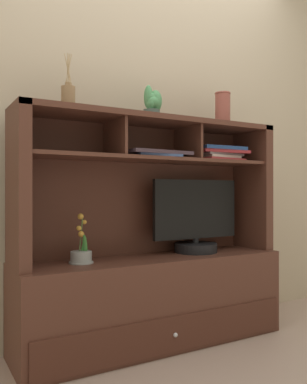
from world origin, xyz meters
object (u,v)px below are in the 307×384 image
object	(u,v)px
potted_orchid	(81,254)
media_console	(153,275)
tv_monitor	(196,223)
potted_succulent	(152,103)
magazine_stack_left	(219,153)
diffuser_bottle	(68,97)
magazine_stack_centre	(155,154)
ceramic_vase	(223,109)

from	to	relation	value
potted_orchid	media_console	bearing A→B (deg)	1.02
tv_monitor	potted_succulent	size ratio (longest dim) A/B	3.01
media_console	potted_succulent	xyz separation A→B (m)	(0.01, 0.02, 1.00)
magazine_stack_left	diffuser_bottle	size ratio (longest dim) A/B	1.25
potted_orchid	magazine_stack_centre	xyz separation A→B (m)	(0.42, -0.04, 0.54)
magazine_stack_centre	potted_succulent	bearing A→B (deg)	74.80
tv_monitor	diffuser_bottle	xyz separation A→B (m)	(-0.82, -0.03, 0.68)
potted_orchid	diffuser_bottle	distance (m)	0.82
media_console	magazine_stack_left	xyz separation A→B (m)	(0.48, -0.02, 0.72)
potted_orchid	diffuser_bottle	world-z (taller)	diffuser_bottle
diffuser_bottle	potted_succulent	world-z (taller)	diffuser_bottle
media_console	ceramic_vase	bearing A→B (deg)	-0.73
media_console	potted_orchid	world-z (taller)	media_console
media_console	ceramic_vase	size ratio (longest dim) A/B	7.40
tv_monitor	magazine_stack_left	xyz separation A→B (m)	(0.17, -0.02, 0.43)
potted_succulent	potted_orchid	bearing A→B (deg)	-176.54
magazine_stack_left	ceramic_vase	bearing A→B (deg)	13.91
diffuser_bottle	media_console	bearing A→B (deg)	2.46
magazine_stack_left	potted_succulent	xyz separation A→B (m)	(-0.47, 0.03, 0.27)
tv_monitor	magazine_stack_left	distance (m)	0.46
media_console	magazine_stack_centre	xyz separation A→B (m)	(-0.01, -0.05, 0.69)
tv_monitor	media_console	bearing A→B (deg)	-179.31
magazine_stack_centre	diffuser_bottle	xyz separation A→B (m)	(-0.50, 0.03, 0.27)
magazine_stack_left	potted_succulent	world-z (taller)	potted_succulent
magazine_stack_centre	diffuser_bottle	size ratio (longest dim) A/B	1.37
potted_orchid	magazine_stack_left	world-z (taller)	magazine_stack_left
media_console	diffuser_bottle	size ratio (longest dim) A/B	5.60
magazine_stack_left	potted_succulent	bearing A→B (deg)	175.79
tv_monitor	magazine_stack_centre	bearing A→B (deg)	-170.46
magazine_stack_left	potted_succulent	distance (m)	0.54
ceramic_vase	media_console	bearing A→B (deg)	179.27
tv_monitor	diffuser_bottle	size ratio (longest dim) A/B	2.12
magazine_stack_left	potted_succulent	size ratio (longest dim) A/B	1.78
tv_monitor	potted_orchid	distance (m)	0.76
magazine_stack_centre	diffuser_bottle	bearing A→B (deg)	176.78
potted_orchid	potted_succulent	bearing A→B (deg)	3.46
potted_succulent	diffuser_bottle	bearing A→B (deg)	-175.48
media_console	potted_orchid	xyz separation A→B (m)	(-0.44, -0.01, 0.15)
diffuser_bottle	magazine_stack_centre	bearing A→B (deg)	-3.22
media_console	diffuser_bottle	world-z (taller)	diffuser_bottle
potted_orchid	tv_monitor	bearing A→B (deg)	0.89
magazine_stack_left	magazine_stack_centre	size ratio (longest dim) A/B	0.92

